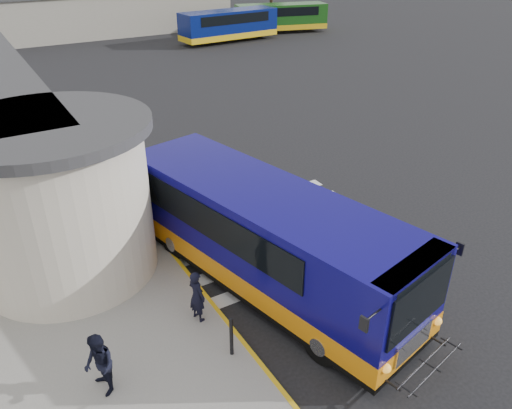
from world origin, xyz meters
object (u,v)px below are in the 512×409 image
transit_bus (265,240)px  far_bus_a (229,24)px  pedestrian_b (99,365)px  far_bus_b (281,17)px  bollard (231,336)px  pedestrian_a (197,296)px

transit_bus → far_bus_a: bearing=51.2°
transit_bus → pedestrian_b: 5.75m
far_bus_a → far_bus_b: (7.15, 1.67, -0.03)m
far_bus_a → bollard: bearing=148.1°
pedestrian_b → far_bus_a: size_ratio=0.16×
pedestrian_b → far_bus_b: (29.69, 37.44, 0.63)m
transit_bus → far_bus_a: size_ratio=1.14×
pedestrian_a → far_bus_b: 45.14m
transit_bus → pedestrian_b: bearing=-174.1°
far_bus_a → pedestrian_b: bearing=144.1°
pedestrian_a → bollard: bearing=171.2°
far_bus_a → far_bus_b: bearing=-80.6°
pedestrian_b → far_bus_b: bearing=136.2°
transit_bus → bollard: transit_bus is taller
pedestrian_a → far_bus_a: far_bus_a is taller
bollard → pedestrian_a: bearing=95.5°
bollard → far_bus_a: 41.20m
transit_bus → pedestrian_a: 2.69m
transit_bus → bollard: 3.39m
pedestrian_a → pedestrian_b: bearing=96.6°
transit_bus → far_bus_a: (17.09, 34.01, 0.15)m
pedestrian_a → far_bus_b: bearing=-50.7°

